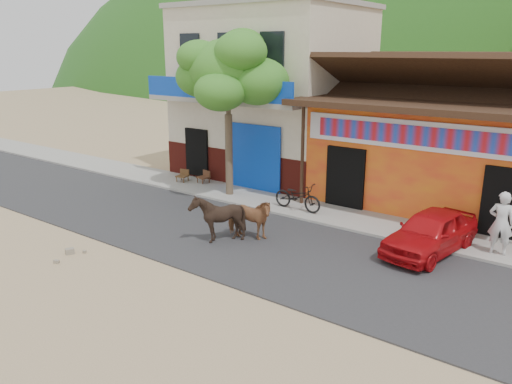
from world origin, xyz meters
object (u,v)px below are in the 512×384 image
(scooter, at_px, (298,196))
(red_car, at_px, (430,232))
(pedestrian, at_px, (501,223))
(cafe_chair_left, at_px, (203,172))
(tree, at_px, (228,114))
(cow_dark, at_px, (218,218))
(cow_tan, at_px, (249,219))
(cafe_chair_right, at_px, (182,171))

(scooter, bearing_deg, red_car, -98.97)
(pedestrian, height_order, cafe_chair_left, pedestrian)
(scooter, bearing_deg, tree, 88.66)
(cow_dark, relative_size, cafe_chair_left, 1.56)
(cow_dark, relative_size, pedestrian, 0.83)
(cow_tan, xyz_separation_m, scooter, (-0.16, 2.96, -0.07))
(tree, bearing_deg, pedestrian, -1.06)
(scooter, xyz_separation_m, pedestrian, (6.31, -0.03, 0.39))
(cow_dark, xyz_separation_m, cafe_chair_right, (-5.41, 4.07, -0.18))
(pedestrian, relative_size, cafe_chair_left, 1.88)
(cow_dark, relative_size, cafe_chair_right, 1.58)
(red_car, relative_size, cafe_chair_left, 3.77)
(scooter, bearing_deg, cow_tan, -175.56)
(red_car, distance_m, cafe_chair_right, 10.66)
(pedestrian, distance_m, cafe_chair_right, 12.16)
(cafe_chair_left, bearing_deg, cow_tan, -26.67)
(tree, distance_m, cafe_chair_right, 3.74)
(cow_dark, bearing_deg, cafe_chair_left, -144.18)
(red_car, bearing_deg, tree, -177.21)
(cow_tan, xyz_separation_m, pedestrian, (6.15, 2.92, 0.32))
(scooter, distance_m, pedestrian, 6.33)
(cow_dark, bearing_deg, red_car, 108.36)
(red_car, xyz_separation_m, cafe_chair_right, (-10.59, 1.26, -0.06))
(pedestrian, bearing_deg, cow_tan, 17.67)
(cow_dark, height_order, cafe_chair_left, cow_dark)
(cow_dark, distance_m, cafe_chair_right, 6.77)
(tree, distance_m, pedestrian, 9.65)
(tree, relative_size, cafe_chair_left, 6.53)
(red_car, distance_m, scooter, 4.83)
(cafe_chair_left, bearing_deg, tree, -9.02)
(cow_dark, bearing_deg, cow_tan, 130.44)
(red_car, height_order, cafe_chair_left, red_car)
(tree, xyz_separation_m, pedestrian, (9.41, -0.17, -2.14))
(red_car, relative_size, pedestrian, 2.00)
(cow_dark, xyz_separation_m, red_car, (5.18, 2.81, -0.13))
(cow_tan, relative_size, pedestrian, 0.85)
(tree, distance_m, scooter, 4.00)
(cow_dark, bearing_deg, cafe_chair_right, -137.04)
(tree, height_order, red_car, tree)
(cow_dark, xyz_separation_m, pedestrian, (6.73, 3.63, 0.23))
(red_car, xyz_separation_m, cafe_chair_left, (-9.75, 1.62, -0.05))
(cow_tan, height_order, cafe_chair_left, cow_tan)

